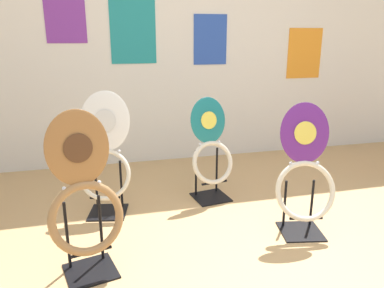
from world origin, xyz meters
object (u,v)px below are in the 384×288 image
object	(u,v)px
toilet_seat_display_purple_note	(305,179)
toilet_seat_display_teal_sax	(211,151)
toilet_seat_display_white_plain	(105,157)
toilet_seat_display_woodgrain	(84,201)

from	to	relation	value
toilet_seat_display_purple_note	toilet_seat_display_teal_sax	bearing A→B (deg)	122.47
toilet_seat_display_white_plain	toilet_seat_display_teal_sax	world-z (taller)	toilet_seat_display_white_plain
toilet_seat_display_white_plain	toilet_seat_display_woodgrain	bearing A→B (deg)	-100.04
toilet_seat_display_teal_sax	toilet_seat_display_purple_note	bearing A→B (deg)	-57.53
toilet_seat_display_white_plain	toilet_seat_display_purple_note	world-z (taller)	toilet_seat_display_white_plain
toilet_seat_display_woodgrain	toilet_seat_display_teal_sax	bearing A→B (deg)	39.92
toilet_seat_display_woodgrain	toilet_seat_display_white_plain	bearing A→B (deg)	79.96
toilet_seat_display_white_plain	toilet_seat_display_teal_sax	size ratio (longest dim) A/B	1.10
toilet_seat_display_teal_sax	toilet_seat_display_woodgrain	distance (m)	1.28
toilet_seat_display_purple_note	toilet_seat_display_woodgrain	xyz separation A→B (m)	(-1.43, -0.11, 0.05)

